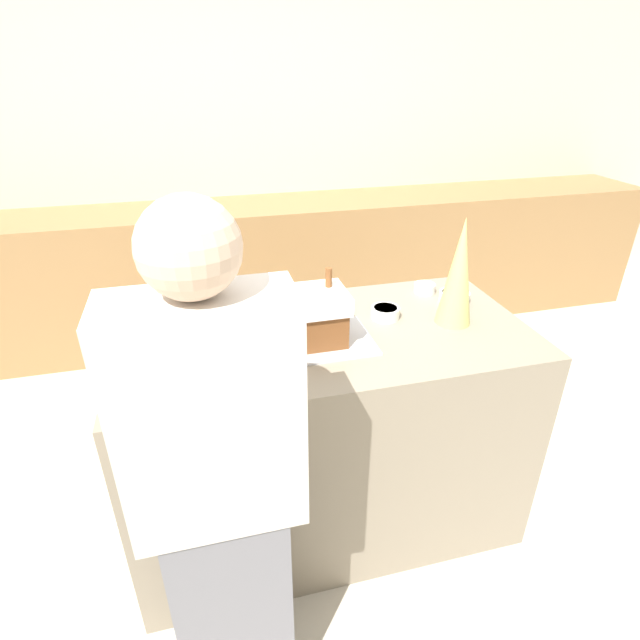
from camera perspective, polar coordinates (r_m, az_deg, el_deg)
name	(u,v)px	position (r m, az deg, el deg)	size (l,w,h in m)	color
ground_plane	(325,509)	(2.46, 0.61, -20.82)	(12.00, 12.00, 0.00)	beige
wall_back	(248,145)	(3.80, -8.28, 19.18)	(8.00, 0.05, 2.60)	beige
back_cabinet_block	(261,269)	(3.70, -6.80, 5.78)	(6.00, 0.60, 0.95)	#9E7547
kitchen_island	(326,430)	(2.13, 0.68, -12.50)	(1.54, 0.77, 0.93)	gray
baking_tray	(317,341)	(1.81, -0.35, -2.43)	(0.40, 0.30, 0.01)	silver
gingerbread_house	(317,315)	(1.76, -0.35, 0.57)	(0.21, 0.20, 0.26)	brown
decorative_tree	(459,272)	(1.93, 15.59, 5.29)	(0.14, 0.14, 0.42)	#DBD675
candy_bowl_center_rear	(454,297)	(2.17, 15.09, 2.60)	(0.13, 0.13, 0.05)	white
candy_bowl_behind_tray	(187,314)	(2.01, -15.01, 0.68)	(0.10, 0.10, 0.05)	silver
candy_bowl_near_tray_right	(253,302)	(2.08, -7.68, 2.06)	(0.14, 0.14, 0.04)	white
candy_bowl_beside_tree	(385,312)	(1.98, 7.47, 0.91)	(0.11, 0.11, 0.05)	white
candy_bowl_far_right	(142,332)	(1.94, -19.63, -1.29)	(0.12, 0.12, 0.04)	white
candy_bowl_far_left	(227,340)	(1.80, -10.57, -2.21)	(0.13, 0.13, 0.05)	white
candy_bowl_front_corner	(425,288)	(2.24, 11.87, 3.63)	(0.09, 0.09, 0.04)	white
person	(221,496)	(1.39, -11.29, -19.10)	(0.42, 0.53, 1.62)	slate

